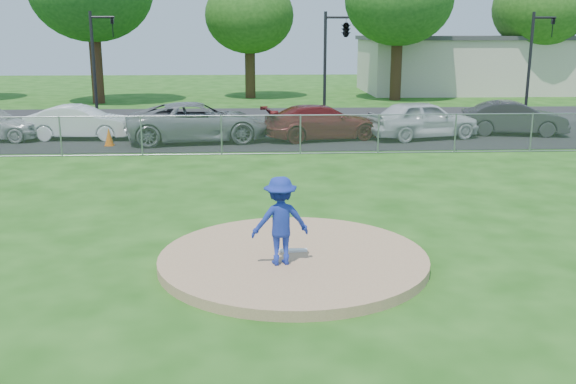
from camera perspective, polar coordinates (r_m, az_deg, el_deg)
The scene contains 18 objects.
ground at distance 22.64m, azimuth -1.07°, elevation 2.43°, with size 120.00×120.00×0.00m, color #184B10.
pitchers_mound at distance 12.98m, azimuth 0.47°, elevation -6.00°, with size 5.40×5.40×0.20m, color #A67E5B.
pitching_rubber at distance 13.13m, azimuth 0.42°, elevation -5.21°, with size 0.60×0.15×0.04m, color white.
chain_link_fence at distance 24.48m, azimuth -1.24°, elevation 5.09°, with size 40.00×0.06×1.50m, color gray.
parking_lot at distance 29.04m, azimuth -1.51°, elevation 5.01°, with size 50.00×8.00×0.01m, color black.
street at distance 36.46m, azimuth -1.83°, elevation 6.84°, with size 60.00×7.00×0.01m, color black.
commercial_building at distance 52.95m, azimuth 15.72°, elevation 10.91°, with size 16.40×9.40×4.30m.
tree_center at distance 46.21m, azimuth -3.47°, elevation 16.36°, with size 6.16×6.16×9.84m.
traffic_signal_left at distance 35.12m, azimuth -16.55°, elevation 11.51°, with size 1.28×0.20×5.60m.
traffic_signal_center at distance 34.50m, azimuth 4.99°, elevation 14.06°, with size 1.42×2.48×5.60m.
traffic_signal_right at distance 37.33m, azimuth 21.07°, elevation 11.28°, with size 1.28×0.20×5.60m.
pitcher at distance 12.21m, azimuth -0.69°, elevation -2.57°, with size 1.11×0.64×1.71m, color #1B2E99.
traffic_cone at distance 27.41m, azimuth -15.63°, elevation 4.75°, with size 0.38×0.38×0.74m, color #D6600B.
parked_car_white at distance 29.51m, azimuth -18.00°, elevation 5.92°, with size 1.55×4.43×1.46m, color white.
parked_car_gray at distance 27.69m, azimuth -8.00°, elevation 6.19°, with size 2.76×5.99×1.67m, color slate.
parked_car_darkred at distance 28.01m, azimuth 3.06°, elevation 6.21°, with size 2.09×5.14×1.49m, color maroon.
parked_car_pearl at distance 28.85m, azimuth 11.91°, elevation 6.34°, with size 1.97×4.90×1.67m, color silver.
parked_car_charcoal at distance 31.07m, azimuth 19.46°, elevation 6.22°, with size 1.59×4.56×1.50m, color #29292C.
Camera 1 is at (-0.75, -12.17, 4.54)m, focal length 40.00 mm.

